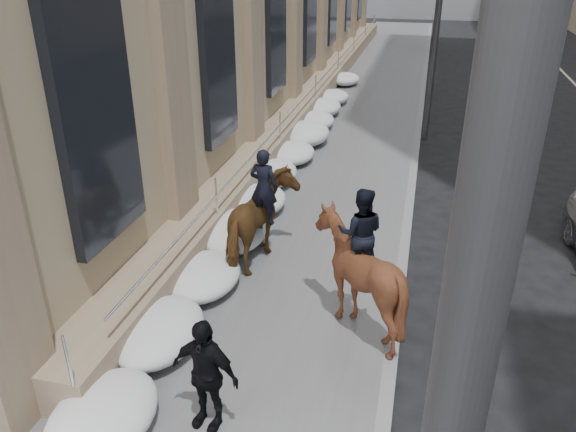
{
  "coord_description": "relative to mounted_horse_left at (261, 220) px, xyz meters",
  "views": [
    {
      "loc": [
        2.71,
        -7.33,
        6.64
      ],
      "look_at": [
        0.27,
        2.65,
        1.7
      ],
      "focal_mm": 35.0,
      "sensor_mm": 36.0,
      "label": 1
    }
  ],
  "objects": [
    {
      "name": "pedestrian",
      "position": [
        0.54,
        -4.8,
        -0.15
      ],
      "size": [
        1.16,
        0.65,
        1.86
      ],
      "primitive_type": "imported",
      "rotation": [
        0.0,
        0.0,
        -0.19
      ],
      "color": "black",
      "rests_on": "sidewalk"
    },
    {
      "name": "ground",
      "position": [
        0.51,
        -3.34,
        -1.2
      ],
      "size": [
        140.0,
        140.0,
        0.0
      ],
      "primitive_type": "plane",
      "color": "black",
      "rests_on": "ground"
    },
    {
      "name": "mounted_horse_right",
      "position": [
        2.37,
        -1.82,
        0.11
      ],
      "size": [
        1.94,
        2.15,
        2.76
      ],
      "rotation": [
        0.0,
        0.0,
        3.23
      ],
      "color": "#432213",
      "rests_on": "sidewalk"
    },
    {
      "name": "mounted_horse_left",
      "position": [
        0.0,
        0.0,
        0.0
      ],
      "size": [
        1.32,
        2.5,
        2.68
      ],
      "rotation": [
        0.0,
        0.0,
        3.04
      ],
      "color": "#4C3117",
      "rests_on": "sidewalk"
    },
    {
      "name": "traffic_signal",
      "position": [
        2.58,
        18.66,
        2.81
      ],
      "size": [
        4.1,
        0.22,
        6.0
      ],
      "color": "#2D2D30",
      "rests_on": "ground"
    },
    {
      "name": "curb",
      "position": [
        3.13,
        6.66,
        -1.14
      ],
      "size": [
        0.24,
        80.0,
        0.12
      ],
      "primitive_type": "cube",
      "color": "slate",
      "rests_on": "ground"
    },
    {
      "name": "sidewalk",
      "position": [
        0.51,
        6.66,
        -1.14
      ],
      "size": [
        5.0,
        80.0,
        0.12
      ],
      "primitive_type": "cube",
      "color": "#535356",
      "rests_on": "ground"
    },
    {
      "name": "snow_bank",
      "position": [
        -0.91,
        4.77,
        -0.73
      ],
      "size": [
        1.7,
        18.1,
        0.76
      ],
      "color": "silver",
      "rests_on": "sidewalk"
    },
    {
      "name": "streetlight_mid",
      "position": [
        3.25,
        10.66,
        3.38
      ],
      "size": [
        1.71,
        0.24,
        8.0
      ],
      "color": "#2D2D30",
      "rests_on": "ground"
    }
  ]
}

